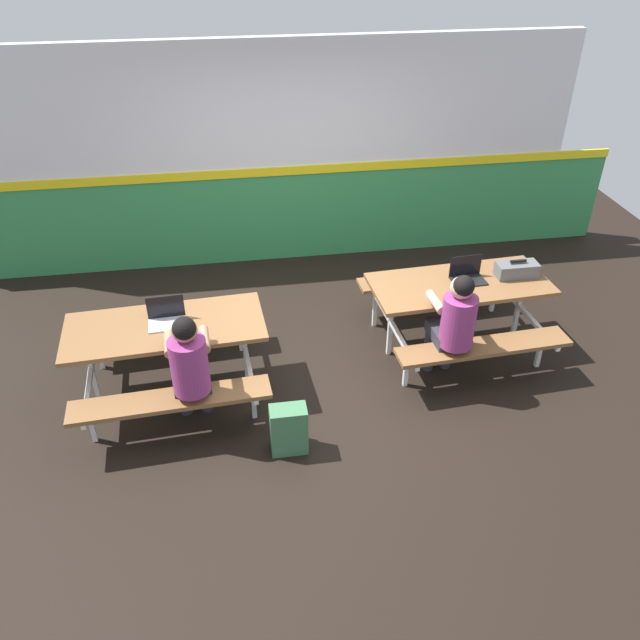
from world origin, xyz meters
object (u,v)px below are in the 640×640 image
object	(u,v)px
student_nearer	(190,364)
toolbox_grey	(517,270)
student_further	(454,321)
laptop_dark	(467,275)
laptop_silver	(167,318)
picnic_table_left	(167,341)
picnic_table_right	(458,297)
backpack_dark	(289,429)

from	to	relation	value
student_nearer	toolbox_grey	distance (m)	3.25
student_nearer	student_further	bearing A→B (deg)	6.69
student_further	laptop_dark	size ratio (longest dim) A/B	3.63
laptop_dark	toolbox_grey	xyz separation A→B (m)	(0.49, -0.01, 0.02)
laptop_silver	laptop_dark	distance (m)	2.84
laptop_dark	toolbox_grey	world-z (taller)	laptop_dark
picnic_table_left	laptop_dark	distance (m)	2.88
toolbox_grey	laptop_silver	bearing A→B (deg)	-174.93
student_nearer	student_further	world-z (taller)	same
laptop_dark	student_further	bearing A→B (deg)	-118.57
student_nearer	picnic_table_left	bearing A→B (deg)	111.87
picnic_table_left	laptop_dark	xyz separation A→B (m)	(2.85, 0.34, 0.21)
picnic_table_right	backpack_dark	world-z (taller)	picnic_table_right
toolbox_grey	laptop_dark	bearing A→B (deg)	179.14
backpack_dark	laptop_silver	bearing A→B (deg)	135.15
student_further	picnic_table_left	bearing A→B (deg)	173.77
picnic_table_right	student_further	size ratio (longest dim) A/B	1.45
laptop_dark	toolbox_grey	bearing A→B (deg)	-0.86
laptop_silver	backpack_dark	size ratio (longest dim) A/B	0.76
laptop_silver	laptop_dark	world-z (taller)	same
picnic_table_left	toolbox_grey	distance (m)	3.37
laptop_dark	backpack_dark	size ratio (longest dim) A/B	0.76
student_further	toolbox_grey	size ratio (longest dim) A/B	3.02
toolbox_grey	picnic_table_left	bearing A→B (deg)	-174.31
student_further	toolbox_grey	world-z (taller)	student_further
picnic_table_right	student_nearer	size ratio (longest dim) A/B	1.45
picnic_table_left	backpack_dark	xyz separation A→B (m)	(0.96, -0.89, -0.36)
picnic_table_right	toolbox_grey	bearing A→B (deg)	3.49
laptop_silver	toolbox_grey	bearing A→B (deg)	5.07
student_further	student_nearer	bearing A→B (deg)	-173.31
picnic_table_left	student_further	distance (m)	2.54
student_further	backpack_dark	size ratio (longest dim) A/B	2.74
picnic_table_right	backpack_dark	size ratio (longest dim) A/B	3.99
picnic_table_right	backpack_dark	bearing A→B (deg)	-146.59
laptop_silver	toolbox_grey	world-z (taller)	laptop_silver
laptop_silver	backpack_dark	bearing A→B (deg)	-44.85
student_nearer	laptop_silver	distance (m)	0.62
picnic_table_right	laptop_silver	bearing A→B (deg)	-174.60
student_further	laptop_dark	bearing A→B (deg)	61.43
student_further	backpack_dark	xyz separation A→B (m)	(-1.55, -0.62, -0.49)
student_nearer	toolbox_grey	bearing A→B (deg)	15.68
picnic_table_right	student_nearer	distance (m)	2.69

